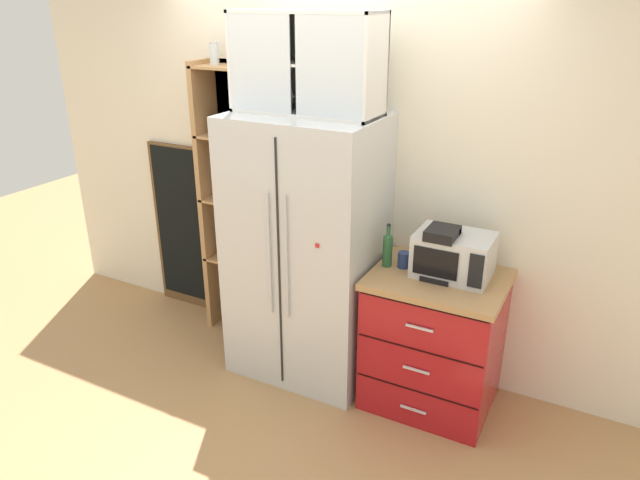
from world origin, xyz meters
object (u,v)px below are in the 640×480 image
Objects in this scene: microwave at (454,255)px; mug_navy at (404,260)px; chalkboard_menu at (186,228)px; bottle_green at (388,248)px; mug_cream at (442,268)px; coffee_maker at (442,252)px; refrigerator at (306,250)px.

microwave is 4.13× the size of mug_navy.
microwave is 0.32× the size of chalkboard_menu.
bottle_green is at bearing -171.18° from microwave.
microwave is 0.39m from bottle_green.
mug_navy reaches higher than mug_cream.
bottle_green is (-0.10, -0.03, 0.07)m from mug_navy.
coffee_maker is (-0.06, -0.04, 0.03)m from microwave.
mug_cream is at bearing -7.03° from chalkboard_menu.
microwave reaches higher than mug_cream.
refrigerator is at bearing -175.67° from microwave.
bottle_green is (-0.33, -0.02, -0.03)m from coffee_maker.
refrigerator is 6.43× the size of bottle_green.
bottle_green is (-0.39, -0.06, -0.01)m from microwave.
microwave is at bearing 6.89° from mug_navy.
chalkboard_menu is at bearing 173.76° from microwave.
refrigerator is 16.57× the size of mug_navy.
mug_cream is at bearing -157.03° from microwave.
microwave is at bearing 35.32° from coffee_maker.
mug_cream is (-0.06, -0.02, -0.09)m from microwave.
chalkboard_menu is at bearing 172.50° from coffee_maker.
chalkboard_menu is (-1.29, 0.32, -0.19)m from refrigerator.
chalkboard_menu reaches higher than mug_cream.
chalkboard_menu reaches higher than microwave.
bottle_green is at bearing -165.59° from mug_navy.
mug_cream is 0.34m from bottle_green.
refrigerator is at bearing -178.84° from bottle_green.
bottle_green reaches higher than mug_navy.
bottle_green is 0.20× the size of chalkboard_menu.
bottle_green reaches higher than mug_cream.
coffee_maker is 0.25m from mug_navy.
microwave is at bearing 22.97° from mug_cream.
mug_navy is (0.66, 0.04, 0.05)m from refrigerator.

